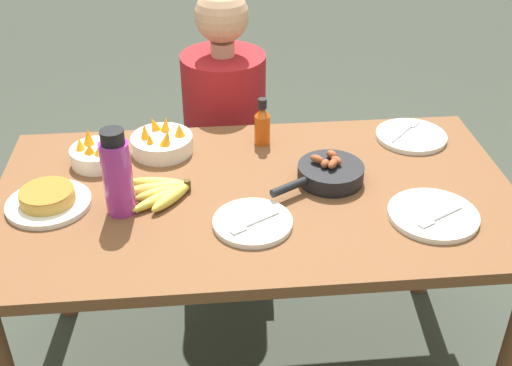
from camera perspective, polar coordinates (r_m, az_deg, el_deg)
dining_table at (r=1.93m, az=0.00°, el=-3.45°), size 1.52×0.84×0.75m
banana_bunch at (r=1.86m, az=-8.34°, el=-0.73°), size 0.21×0.19×0.04m
skillet at (r=1.91m, az=6.53°, el=0.89°), size 0.29×0.22×0.08m
frittata_plate_center at (r=1.89m, az=-18.01°, el=-1.43°), size 0.24×0.24×0.05m
empty_plate_near_front at (r=1.73m, az=-0.30°, el=-3.54°), size 0.22×0.22×0.02m
empty_plate_far_left at (r=1.82m, az=15.47°, el=-2.76°), size 0.25×0.25×0.02m
empty_plate_far_right at (r=2.20m, az=13.61°, el=4.08°), size 0.23×0.23×0.02m
fruit_bowl_mango at (r=2.08m, az=-8.35°, el=3.62°), size 0.20×0.20×0.11m
fruit_bowl_citrus at (r=2.05m, az=-13.94°, el=2.58°), size 0.17×0.17×0.11m
water_bottle at (r=1.76m, az=-12.22°, el=0.76°), size 0.08×0.08×0.25m
hot_sauce_bottle at (r=2.09m, az=0.56°, el=5.25°), size 0.05×0.05×0.16m
person_figure at (r=2.56m, az=-2.69°, el=2.12°), size 0.35×0.35×1.16m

